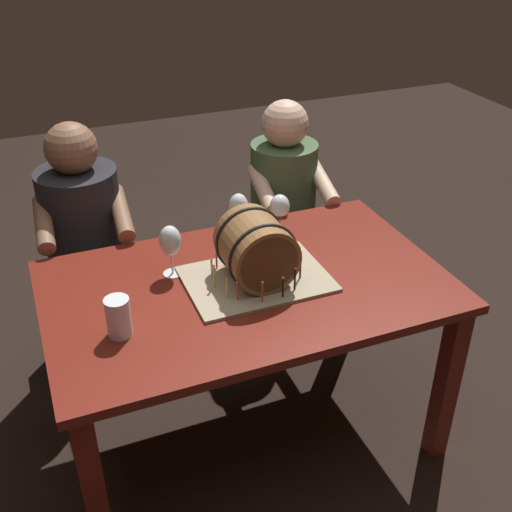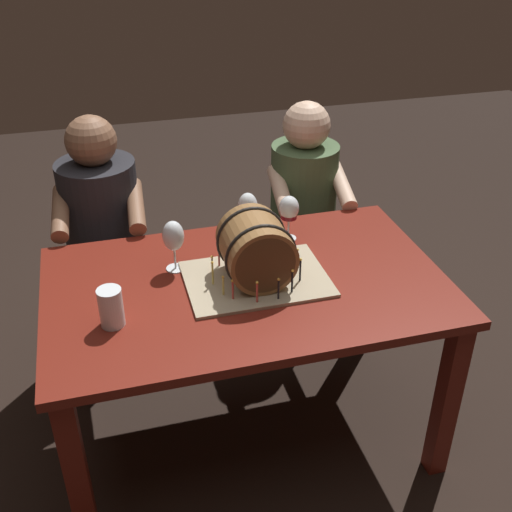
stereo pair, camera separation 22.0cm
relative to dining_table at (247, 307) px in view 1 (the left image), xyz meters
name	(u,v)px [view 1 (the left image)]	position (x,y,z in m)	size (l,w,h in m)	color
ground_plane	(248,430)	(0.00, 0.00, -0.64)	(8.00, 8.00, 0.00)	black
dining_table	(247,307)	(0.00, 0.00, 0.00)	(1.43, 0.88, 0.74)	maroon
barrel_cake	(256,252)	(0.04, 0.00, 0.22)	(0.51, 0.36, 0.26)	tan
wine_glass_empty	(170,242)	(-0.23, 0.15, 0.24)	(0.08, 0.08, 0.20)	white
wine_glass_red	(280,208)	(0.24, 0.26, 0.24)	(0.08, 0.08, 0.19)	white
wine_glass_amber	(239,209)	(0.09, 0.31, 0.24)	(0.08, 0.08, 0.20)	white
beer_pint	(119,319)	(-0.48, -0.13, 0.17)	(0.08, 0.08, 0.13)	white
person_seated_left	(89,259)	(-0.47, 0.72, -0.10)	(0.39, 0.48, 1.16)	black
person_seated_right	(283,226)	(0.47, 0.72, -0.12)	(0.38, 0.48, 1.14)	#2A3A24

